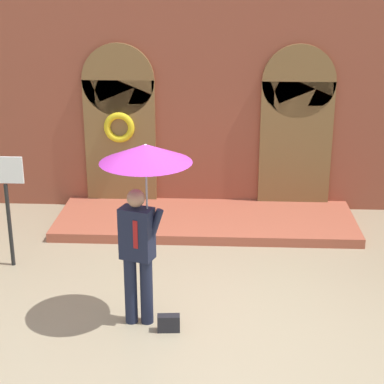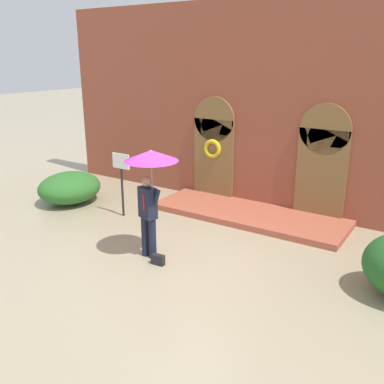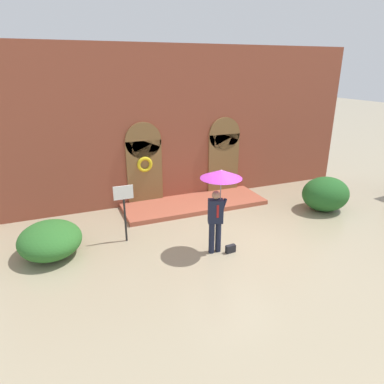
% 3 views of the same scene
% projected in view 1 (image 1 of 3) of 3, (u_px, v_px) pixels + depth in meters
% --- Properties ---
extents(ground_plane, '(80.00, 80.00, 0.00)m').
position_uv_depth(ground_plane, '(199.00, 313.00, 8.43)').
color(ground_plane, tan).
extents(building_facade, '(14.00, 2.30, 5.60)m').
position_uv_depth(building_facade, '(208.00, 63.00, 11.45)').
color(building_facade, brown).
rests_on(building_facade, ground).
extents(person_with_umbrella, '(1.10, 1.10, 2.36)m').
position_uv_depth(person_with_umbrella, '(144.00, 181.00, 7.59)').
color(person_with_umbrella, '#191E33').
rests_on(person_with_umbrella, ground).
extents(handbag, '(0.29, 0.14, 0.22)m').
position_uv_depth(handbag, '(169.00, 323.00, 7.99)').
color(handbag, black).
rests_on(handbag, ground).
extents(sign_post, '(0.56, 0.06, 1.72)m').
position_uv_depth(sign_post, '(6.00, 193.00, 9.41)').
color(sign_post, black).
rests_on(sign_post, ground).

